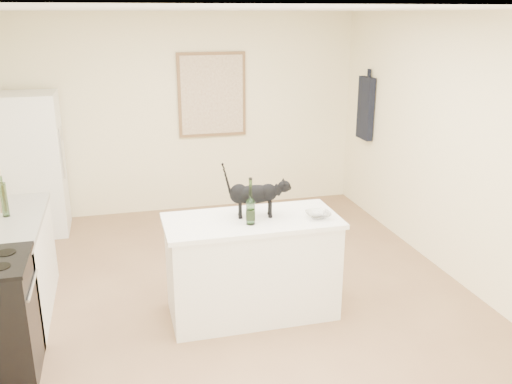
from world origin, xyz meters
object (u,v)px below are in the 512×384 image
at_px(glass_bowl, 318,215).
at_px(wine_bottle, 251,204).
at_px(fridge, 33,165).
at_px(black_cat, 254,197).

bearing_deg(glass_bowl, wine_bottle, 179.74).
height_order(fridge, black_cat, fridge).
relative_size(black_cat, wine_bottle, 1.46).
bearing_deg(fridge, glass_bowl, -45.74).
xyz_separation_m(black_cat, glass_bowl, (0.52, -0.17, -0.15)).
distance_m(black_cat, glass_bowl, 0.57).
xyz_separation_m(black_cat, wine_bottle, (-0.07, -0.17, -0.00)).
distance_m(fridge, black_cat, 3.26).
bearing_deg(wine_bottle, black_cat, 66.58).
bearing_deg(glass_bowl, black_cat, 161.88).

